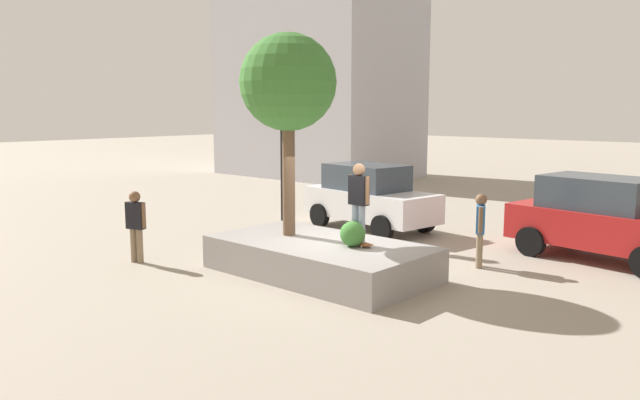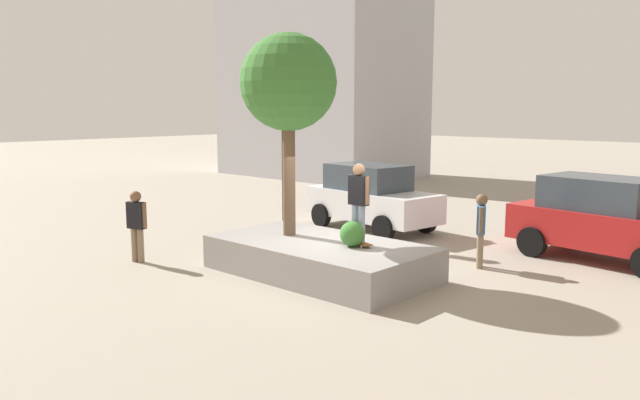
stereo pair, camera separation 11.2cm
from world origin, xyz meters
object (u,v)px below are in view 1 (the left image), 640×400
object	(u,v)px
sedan_parked	(602,218)
plaza_tree	(288,84)
traffic_light_median	(282,115)
planter_ledge	(320,258)
pedestrian_crossing	(136,221)
bystander_watching	(480,225)
skateboarder	(359,197)
skateboard	(358,242)
police_car	(369,197)

from	to	relation	value
sedan_parked	plaza_tree	bearing A→B (deg)	-133.08
plaza_tree	traffic_light_median	xyz separation A→B (m)	(-2.96, 2.69, -0.71)
planter_ledge	pedestrian_crossing	xyz separation A→B (m)	(-3.88, -2.06, 0.60)
bystander_watching	pedestrian_crossing	bearing A→B (deg)	-140.97
traffic_light_median	bystander_watching	bearing A→B (deg)	1.25
plaza_tree	sedan_parked	bearing A→B (deg)	46.92
skateboarder	pedestrian_crossing	size ratio (longest dim) A/B	0.98
skateboarder	bystander_watching	distance (m)	3.05
bystander_watching	skateboard	bearing A→B (deg)	-118.54
police_car	skateboarder	bearing A→B (deg)	-54.70
bystander_watching	plaza_tree	bearing A→B (deg)	-138.64
plaza_tree	pedestrian_crossing	distance (m)	4.74
skateboard	sedan_parked	size ratio (longest dim) A/B	0.19
skateboard	skateboarder	xyz separation A→B (m)	(0.00, 0.00, 0.96)
skateboard	police_car	xyz separation A→B (m)	(-3.14, 4.44, 0.19)
plaza_tree	pedestrian_crossing	xyz separation A→B (m)	(-2.89, -2.12, -3.10)
planter_ledge	traffic_light_median	size ratio (longest dim) A/B	0.96
planter_ledge	bystander_watching	xyz separation A→B (m)	(2.22, 2.89, 0.60)
traffic_light_median	pedestrian_crossing	size ratio (longest dim) A/B	2.98
planter_ledge	skateboarder	size ratio (longest dim) A/B	2.92
skateboard	traffic_light_median	bearing A→B (deg)	152.70
plaza_tree	traffic_light_median	world-z (taller)	plaza_tree
plaza_tree	skateboarder	world-z (taller)	plaza_tree
police_car	skateboard	bearing A→B (deg)	-54.70
planter_ledge	skateboarder	xyz separation A→B (m)	(0.81, 0.30, 1.38)
traffic_light_median	bystander_watching	size ratio (longest dim) A/B	2.98
plaza_tree	skateboarder	bearing A→B (deg)	7.47
planter_ledge	plaza_tree	size ratio (longest dim) A/B	1.07
planter_ledge	skateboard	distance (m)	0.96
sedan_parked	pedestrian_crossing	bearing A→B (deg)	-136.57
plaza_tree	traffic_light_median	bearing A→B (deg)	137.67
skateboard	sedan_parked	xyz separation A→B (m)	(3.21, 5.12, 0.22)
skateboard	sedan_parked	bearing A→B (deg)	57.94
skateboarder	skateboard	bearing A→B (deg)	0.00
skateboard	pedestrian_crossing	size ratio (longest dim) A/B	0.49
skateboard	sedan_parked	world-z (taller)	sedan_parked
plaza_tree	police_car	xyz separation A→B (m)	(-1.34, 4.68, -3.10)
skateboard	traffic_light_median	xyz separation A→B (m)	(-4.76, 2.46, 2.58)
plaza_tree	bystander_watching	bearing A→B (deg)	41.36
skateboard	police_car	world-z (taller)	police_car
plaza_tree	bystander_watching	world-z (taller)	plaza_tree
traffic_light_median	bystander_watching	xyz separation A→B (m)	(6.17, 0.14, -2.40)
skateboard	skateboarder	size ratio (longest dim) A/B	0.51
sedan_parked	bystander_watching	size ratio (longest dim) A/B	2.64
skateboarder	bystander_watching	bearing A→B (deg)	61.46
sedan_parked	pedestrian_crossing	world-z (taller)	sedan_parked
sedan_parked	skateboard	bearing A→B (deg)	-122.06
plaza_tree	pedestrian_crossing	bearing A→B (deg)	-143.76
skateboarder	pedestrian_crossing	distance (m)	5.30
planter_ledge	pedestrian_crossing	bearing A→B (deg)	-152.06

